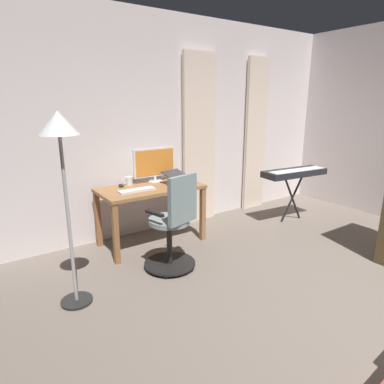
{
  "coord_description": "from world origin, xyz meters",
  "views": [
    {
      "loc": [
        2.5,
        0.79,
        1.77
      ],
      "look_at": [
        0.46,
        -2.19,
        0.78
      ],
      "focal_mm": 31.42,
      "sensor_mm": 36.0,
      "label": 1
    }
  ],
  "objects_px": {
    "computer_mouse": "(121,185)",
    "piano_keyboard": "(294,174)",
    "floor_lamp": "(61,147)",
    "computer_monitor": "(155,163)",
    "computer_keyboard": "(137,190)",
    "laptop": "(178,180)",
    "desk": "(151,195)",
    "mug_coffee": "(129,181)",
    "office_chair": "(174,226)"
  },
  "relations": [
    {
      "from": "computer_keyboard",
      "to": "piano_keyboard",
      "type": "distance_m",
      "value": 2.39
    },
    {
      "from": "piano_keyboard",
      "to": "desk",
      "type": "bearing_deg",
      "value": -5.77
    },
    {
      "from": "desk",
      "to": "mug_coffee",
      "type": "xyz_separation_m",
      "value": [
        0.18,
        -0.24,
        0.16
      ]
    },
    {
      "from": "computer_monitor",
      "to": "mug_coffee",
      "type": "xyz_separation_m",
      "value": [
        0.35,
        -0.03,
        -0.19
      ]
    },
    {
      "from": "laptop",
      "to": "floor_lamp",
      "type": "xyz_separation_m",
      "value": [
        1.54,
        0.71,
        0.62
      ]
    },
    {
      "from": "computer_keyboard",
      "to": "laptop",
      "type": "bearing_deg",
      "value": -178.44
    },
    {
      "from": "mug_coffee",
      "to": "piano_keyboard",
      "type": "distance_m",
      "value": 2.41
    },
    {
      "from": "computer_monitor",
      "to": "piano_keyboard",
      "type": "xyz_separation_m",
      "value": [
        -1.96,
        0.65,
        -0.26
      ]
    },
    {
      "from": "office_chair",
      "to": "computer_mouse",
      "type": "relative_size",
      "value": 10.55
    },
    {
      "from": "desk",
      "to": "computer_mouse",
      "type": "xyz_separation_m",
      "value": [
        0.29,
        -0.21,
        0.12
      ]
    },
    {
      "from": "computer_monitor",
      "to": "computer_keyboard",
      "type": "distance_m",
      "value": 0.55
    },
    {
      "from": "office_chair",
      "to": "mug_coffee",
      "type": "distance_m",
      "value": 1.04
    },
    {
      "from": "desk",
      "to": "piano_keyboard",
      "type": "xyz_separation_m",
      "value": [
        -2.14,
        0.45,
        0.09
      ]
    },
    {
      "from": "laptop",
      "to": "floor_lamp",
      "type": "bearing_deg",
      "value": 12.08
    },
    {
      "from": "computer_mouse",
      "to": "piano_keyboard",
      "type": "height_order",
      "value": "piano_keyboard"
    },
    {
      "from": "desk",
      "to": "laptop",
      "type": "height_order",
      "value": "laptop"
    },
    {
      "from": "mug_coffee",
      "to": "floor_lamp",
      "type": "distance_m",
      "value": 1.56
    },
    {
      "from": "desk",
      "to": "mug_coffee",
      "type": "bearing_deg",
      "value": -54.15
    },
    {
      "from": "office_chair",
      "to": "piano_keyboard",
      "type": "distance_m",
      "value": 2.3
    },
    {
      "from": "computer_mouse",
      "to": "floor_lamp",
      "type": "bearing_deg",
      "value": 48.06
    },
    {
      "from": "computer_monitor",
      "to": "mug_coffee",
      "type": "relative_size",
      "value": 4.41
    },
    {
      "from": "computer_mouse",
      "to": "piano_keyboard",
      "type": "bearing_deg",
      "value": 165.0
    },
    {
      "from": "laptop",
      "to": "piano_keyboard",
      "type": "distance_m",
      "value": 1.82
    },
    {
      "from": "office_chair",
      "to": "computer_mouse",
      "type": "height_order",
      "value": "office_chair"
    },
    {
      "from": "computer_mouse",
      "to": "piano_keyboard",
      "type": "relative_size",
      "value": 0.1
    },
    {
      "from": "computer_monitor",
      "to": "computer_mouse",
      "type": "xyz_separation_m",
      "value": [
        0.47,
        0.0,
        -0.22
      ]
    },
    {
      "from": "mug_coffee",
      "to": "computer_monitor",
      "type": "bearing_deg",
      "value": 174.41
    },
    {
      "from": "computer_keyboard",
      "to": "desk",
      "type": "bearing_deg",
      "value": -158.36
    },
    {
      "from": "office_chair",
      "to": "mug_coffee",
      "type": "bearing_deg",
      "value": 78.48
    },
    {
      "from": "desk",
      "to": "computer_keyboard",
      "type": "distance_m",
      "value": 0.27
    },
    {
      "from": "piano_keyboard",
      "to": "floor_lamp",
      "type": "relative_size",
      "value": 0.62
    },
    {
      "from": "desk",
      "to": "office_chair",
      "type": "distance_m",
      "value": 0.77
    },
    {
      "from": "computer_keyboard",
      "to": "mug_coffee",
      "type": "relative_size",
      "value": 3.27
    },
    {
      "from": "computer_keyboard",
      "to": "computer_monitor",
      "type": "bearing_deg",
      "value": -143.52
    },
    {
      "from": "office_chair",
      "to": "floor_lamp",
      "type": "height_order",
      "value": "floor_lamp"
    },
    {
      "from": "floor_lamp",
      "to": "computer_mouse",
      "type": "bearing_deg",
      "value": -131.94
    },
    {
      "from": "office_chair",
      "to": "piano_keyboard",
      "type": "bearing_deg",
      "value": -6.65
    },
    {
      "from": "desk",
      "to": "piano_keyboard",
      "type": "relative_size",
      "value": 1.21
    },
    {
      "from": "piano_keyboard",
      "to": "computer_keyboard",
      "type": "bearing_deg",
      "value": -2.55
    },
    {
      "from": "laptop",
      "to": "piano_keyboard",
      "type": "relative_size",
      "value": 0.36
    },
    {
      "from": "piano_keyboard",
      "to": "floor_lamp",
      "type": "distance_m",
      "value": 3.41
    },
    {
      "from": "office_chair",
      "to": "mug_coffee",
      "type": "xyz_separation_m",
      "value": [
        0.05,
        -0.99,
        0.3
      ]
    },
    {
      "from": "office_chair",
      "to": "floor_lamp",
      "type": "bearing_deg",
      "value": 167.6
    },
    {
      "from": "computer_monitor",
      "to": "piano_keyboard",
      "type": "height_order",
      "value": "computer_monitor"
    },
    {
      "from": "desk",
      "to": "laptop",
      "type": "bearing_deg",
      "value": 168.33
    },
    {
      "from": "computer_keyboard",
      "to": "floor_lamp",
      "type": "bearing_deg",
      "value": 35.94
    },
    {
      "from": "desk",
      "to": "office_chair",
      "type": "height_order",
      "value": "office_chair"
    },
    {
      "from": "computer_monitor",
      "to": "piano_keyboard",
      "type": "relative_size",
      "value": 0.56
    },
    {
      "from": "desk",
      "to": "laptop",
      "type": "xyz_separation_m",
      "value": [
        -0.36,
        0.07,
        0.16
      ]
    },
    {
      "from": "floor_lamp",
      "to": "computer_monitor",
      "type": "bearing_deg",
      "value": -143.9
    }
  ]
}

